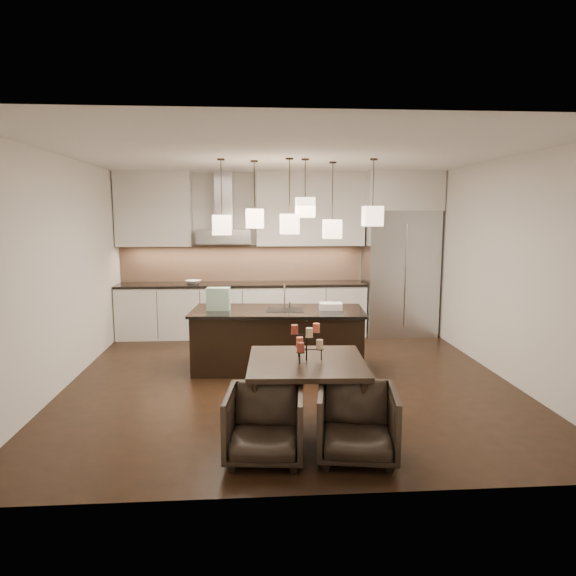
{
  "coord_description": "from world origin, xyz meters",
  "views": [
    {
      "loc": [
        -0.47,
        -6.32,
        2.1
      ],
      "look_at": [
        0.0,
        0.2,
        1.15
      ],
      "focal_mm": 32.0,
      "sensor_mm": 36.0,
      "label": 1
    }
  ],
  "objects": [
    {
      "name": "floor",
      "position": [
        0.0,
        0.0,
        -0.01
      ],
      "size": [
        5.5,
        5.5,
        0.02
      ],
      "primitive_type": "cube",
      "color": "black",
      "rests_on": "ground"
    },
    {
      "name": "ceiling",
      "position": [
        0.0,
        0.0,
        2.81
      ],
      "size": [
        5.5,
        5.5,
        0.02
      ],
      "primitive_type": "cube",
      "color": "white",
      "rests_on": "wall_back"
    },
    {
      "name": "wall_back",
      "position": [
        0.0,
        2.76,
        1.4
      ],
      "size": [
        5.5,
        0.02,
        2.8
      ],
      "primitive_type": "cube",
      "color": "silver",
      "rests_on": "ground"
    },
    {
      "name": "wall_front",
      "position": [
        0.0,
        -2.76,
        1.4
      ],
      "size": [
        5.5,
        0.02,
        2.8
      ],
      "primitive_type": "cube",
      "color": "silver",
      "rests_on": "ground"
    },
    {
      "name": "wall_left",
      "position": [
        -2.76,
        0.0,
        1.4
      ],
      "size": [
        0.02,
        5.5,
        2.8
      ],
      "primitive_type": "cube",
      "color": "silver",
      "rests_on": "ground"
    },
    {
      "name": "wall_right",
      "position": [
        2.76,
        0.0,
        1.4
      ],
      "size": [
        0.02,
        5.5,
        2.8
      ],
      "primitive_type": "cube",
      "color": "silver",
      "rests_on": "ground"
    },
    {
      "name": "refrigerator",
      "position": [
        2.1,
        2.38,
        1.07
      ],
      "size": [
        1.2,
        0.72,
        2.15
      ],
      "primitive_type": "cube",
      "color": "#B7B7BA",
      "rests_on": "floor"
    },
    {
      "name": "fridge_panel",
      "position": [
        2.1,
        2.38,
        2.47
      ],
      "size": [
        1.26,
        0.72,
        0.65
      ],
      "primitive_type": "cube",
      "color": "silver",
      "rests_on": "refrigerator"
    },
    {
      "name": "lower_cabinets",
      "position": [
        -0.62,
        2.43,
        0.44
      ],
      "size": [
        4.21,
        0.62,
        0.88
      ],
      "primitive_type": "cube",
      "color": "silver",
      "rests_on": "floor"
    },
    {
      "name": "countertop",
      "position": [
        -0.62,
        2.43,
        0.9
      ],
      "size": [
        4.21,
        0.66,
        0.04
      ],
      "primitive_type": "cube",
      "color": "black",
      "rests_on": "lower_cabinets"
    },
    {
      "name": "backsplash",
      "position": [
        -0.62,
        2.73,
        1.24
      ],
      "size": [
        4.21,
        0.02,
        0.63
      ],
      "primitive_type": "cube",
      "color": "tan",
      "rests_on": "countertop"
    },
    {
      "name": "upper_cab_left",
      "position": [
        -2.1,
        2.57,
        2.17
      ],
      "size": [
        1.25,
        0.35,
        1.25
      ],
      "primitive_type": "cube",
      "color": "silver",
      "rests_on": "wall_back"
    },
    {
      "name": "upper_cab_right",
      "position": [
        0.55,
        2.57,
        2.17
      ],
      "size": [
        1.85,
        0.35,
        1.25
      ],
      "primitive_type": "cube",
      "color": "silver",
      "rests_on": "wall_back"
    },
    {
      "name": "hood_canopy",
      "position": [
        -0.93,
        2.48,
        1.72
      ],
      "size": [
        0.9,
        0.52,
        0.24
      ],
      "primitive_type": "cube",
      "color": "#B7B7BA",
      "rests_on": "wall_back"
    },
    {
      "name": "hood_chimney",
      "position": [
        -0.93,
        2.59,
        2.32
      ],
      "size": [
        0.3,
        0.28,
        0.96
      ],
      "primitive_type": "cube",
      "color": "#B7B7BA",
      "rests_on": "hood_canopy"
    },
    {
      "name": "fruit_bowl",
      "position": [
        -1.45,
        2.38,
        0.95
      ],
      "size": [
        0.32,
        0.32,
        0.06
      ],
      "primitive_type": "imported",
      "rotation": [
        0.0,
        0.0,
        -0.29
      ],
      "color": "silver",
      "rests_on": "countertop"
    },
    {
      "name": "island_body",
      "position": [
        -0.12,
        0.46,
        0.39
      ],
      "size": [
        2.29,
        1.07,
        0.78
      ],
      "primitive_type": "cube",
      "rotation": [
        0.0,
        0.0,
        -0.08
      ],
      "color": "black",
      "rests_on": "floor"
    },
    {
      "name": "island_top",
      "position": [
        -0.12,
        0.46,
        0.8
      ],
      "size": [
        2.37,
        1.15,
        0.04
      ],
      "primitive_type": "cube",
      "rotation": [
        0.0,
        0.0,
        -0.08
      ],
      "color": "black",
      "rests_on": "island_body"
    },
    {
      "name": "faucet",
      "position": [
        -0.02,
        0.54,
        0.99
      ],
      "size": [
        0.11,
        0.22,
        0.34
      ],
      "primitive_type": null,
      "rotation": [
        0.0,
        0.0,
        -0.08
      ],
      "color": "silver",
      "rests_on": "island_top"
    },
    {
      "name": "tote_bag",
      "position": [
        -0.91,
        0.48,
        0.97
      ],
      "size": [
        0.32,
        0.18,
        0.3
      ],
      "primitive_type": "cube",
      "rotation": [
        0.0,
        0.0,
        -0.08
      ],
      "color": "#2B6D3C",
      "rests_on": "island_top"
    },
    {
      "name": "food_container",
      "position": [
        0.59,
        0.42,
        0.86
      ],
      "size": [
        0.32,
        0.24,
        0.09
      ],
      "primitive_type": "cube",
      "rotation": [
        0.0,
        0.0,
        -0.08
      ],
      "color": "silver",
      "rests_on": "island_top"
    },
    {
      "name": "dining_table",
      "position": [
        0.06,
        -1.48,
        0.34
      ],
      "size": [
        1.18,
        1.18,
        0.68
      ],
      "primitive_type": null,
      "rotation": [
        0.0,
        0.0,
        -0.05
      ],
      "color": "black",
      "rests_on": "floor"
    },
    {
      "name": "candelabra",
      "position": [
        0.06,
        -1.48,
        0.88
      ],
      "size": [
        0.34,
        0.34,
        0.4
      ],
      "primitive_type": null,
      "rotation": [
        0.0,
        0.0,
        -0.05
      ],
      "color": "black",
      "rests_on": "dining_table"
    },
    {
      "name": "candle_a",
      "position": [
        0.19,
        -1.49,
        0.84
      ],
      "size": [
        0.07,
        0.07,
        0.09
      ],
      "primitive_type": "cylinder",
      "rotation": [
        0.0,
        0.0,
        -0.05
      ],
      "color": "#D4BB8C",
      "rests_on": "candelabra"
    },
    {
      "name": "candle_b",
      "position": [
        0.0,
        -1.37,
        0.84
      ],
      "size": [
        0.07,
        0.07,
        0.09
      ],
      "primitive_type": "cylinder",
      "rotation": [
        0.0,
        0.0,
        -0.05
      ],
      "color": "#E25B3E",
      "rests_on": "candelabra"
    },
    {
      "name": "candle_c",
      "position": [
        -0.01,
        -1.59,
        0.84
      ],
      "size": [
        0.07,
        0.07,
        0.09
      ],
      "primitive_type": "cylinder",
      "rotation": [
        0.0,
        0.0,
        -0.05
      ],
      "color": "maroon",
      "rests_on": "candelabra"
    },
    {
      "name": "candle_d",
      "position": [
        0.17,
        -1.41,
        0.98
      ],
      "size": [
        0.07,
        0.07,
        0.09
      ],
      "primitive_type": "cylinder",
      "rotation": [
        0.0,
        0.0,
        -0.05
      ],
      "color": "#E25B3E",
      "rests_on": "candelabra"
    },
    {
      "name": "candle_e",
      "position": [
        -0.05,
        -1.46,
        0.98
      ],
      "size": [
        0.07,
        0.07,
        0.09
      ],
      "primitive_type": "cylinder",
      "rotation": [
        0.0,
        0.0,
        -0.05
      ],
      "color": "maroon",
      "rests_on": "candelabra"
    },
    {
      "name": "candle_f",
      "position": [
        0.07,
        -1.6,
        0.98
      ],
      "size": [
        0.07,
        0.07,
        0.09
      ],
      "primitive_type": "cylinder",
      "rotation": [
        0.0,
        0.0,
        -0.05
      ],
      "color": "#D4BB8C",
      "rests_on": "candelabra"
    },
    {
      "name": "armchair_left",
      "position": [
        -0.37,
        -2.14,
        0.31
      ],
      "size": [
        0.72,
        0.74,
        0.62
      ],
      "primitive_type": "imported",
      "rotation": [
        0.0,
        0.0,
        -0.1
      ],
      "color": "black",
      "rests_on": "floor"
    },
    {
      "name": "armchair_right",
      "position": [
        0.42,
        -2.18,
        0.31
      ],
      "size": [
        0.77,
        0.79,
        0.63
      ],
      "primitive_type": "imported",
      "rotation": [
        0.0,
        0.0,
        -0.16
      ],
      "color": "black",
      "rests_on": "floor"
    },
    {
      "name": "pendant_a",
      "position": [
        -0.85,
        0.49,
        1.95
      ],
      "size": [
        0.24,
        0.24,
        0.26
      ],
      "primitive_type": "cube",
      "color": "beige",
      "rests_on": "ceiling"
    },
    {
      "name": "pendant_b",
      "position": [
        -0.42,
        0.69,
        2.03
      ],
      "size": [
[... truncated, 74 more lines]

